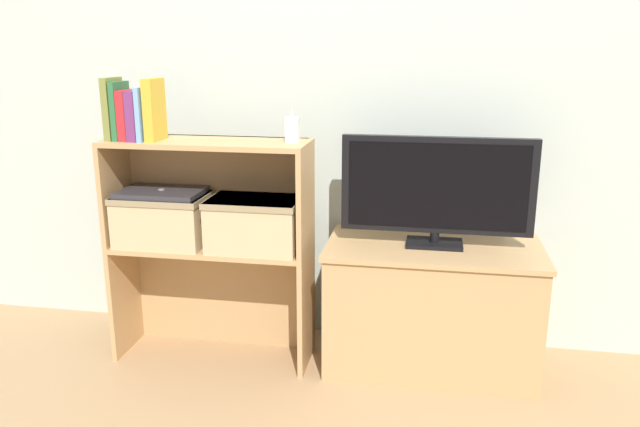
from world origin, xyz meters
TOP-DOWN VIEW (x-y plane):
  - ground_plane at (0.00, 0.00)m, footprint 16.00×16.00m
  - wall_back at (0.00, 0.48)m, footprint 10.00×0.05m
  - tv_stand at (0.45, 0.22)m, footprint 0.85×0.46m
  - tv at (0.45, 0.22)m, footprint 0.74×0.14m
  - bookshelf_lower_tier at (-0.45, 0.19)m, footprint 0.81×0.28m
  - bookshelf_upper_tier at (-0.45, 0.19)m, footprint 0.81×0.28m
  - book_olive at (-0.82, 0.10)m, footprint 0.03×0.13m
  - book_forest at (-0.79, 0.10)m, footprint 0.02×0.13m
  - book_crimson at (-0.76, 0.10)m, footprint 0.03×0.13m
  - book_plum at (-0.72, 0.10)m, footprint 0.04×0.14m
  - book_skyblue at (-0.68, 0.10)m, footprint 0.02×0.16m
  - book_mustard at (-0.64, 0.10)m, footprint 0.04×0.13m
  - baby_monitor at (-0.11, 0.14)m, footprint 0.05×0.03m
  - storage_basket_left at (-0.65, 0.12)m, footprint 0.37×0.24m
  - storage_basket_right at (-0.26, 0.12)m, footprint 0.37×0.24m
  - laptop at (-0.65, 0.12)m, footprint 0.33×0.23m

SIDE VIEW (x-z plane):
  - ground_plane at x=0.00m, z-range 0.00..0.00m
  - tv_stand at x=0.45m, z-range 0.00..0.52m
  - bookshelf_lower_tier at x=-0.45m, z-range 0.06..0.55m
  - storage_basket_left at x=-0.65m, z-range 0.50..0.71m
  - storage_basket_right at x=-0.26m, z-range 0.50..0.71m
  - laptop at x=-0.65m, z-range 0.70..0.72m
  - tv at x=0.45m, z-range 0.53..0.97m
  - bookshelf_upper_tier at x=-0.45m, z-range 0.55..0.98m
  - baby_monitor at x=-0.11m, z-range 0.91..1.04m
  - book_plum at x=-0.72m, z-range 0.92..1.12m
  - book_crimson at x=-0.76m, z-range 0.92..1.12m
  - book_skyblue at x=-0.68m, z-range 0.92..1.13m
  - book_forest at x=-0.79m, z-range 0.92..1.15m
  - book_mustard at x=-0.64m, z-range 0.92..1.16m
  - book_olive at x=-0.82m, z-range 0.92..1.16m
  - wall_back at x=0.00m, z-range 0.00..2.40m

